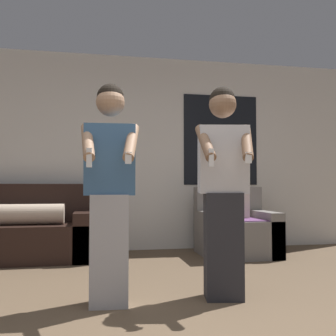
# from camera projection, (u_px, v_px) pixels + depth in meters

# --- Properties ---
(wall_back) EXTENTS (6.93, 0.07, 2.70)m
(wall_back) POSITION_uv_depth(u_px,v_px,m) (130.00, 152.00, 5.47)
(wall_back) COLOR silver
(wall_back) RESTS_ON ground_plane
(couch) EXTENTS (1.74, 0.86, 0.91)m
(couch) POSITION_uv_depth(u_px,v_px,m) (24.00, 233.00, 4.72)
(couch) COLOR black
(couch) RESTS_ON ground_plane
(armchair) EXTENTS (0.91, 0.86, 0.87)m
(armchair) POSITION_uv_depth(u_px,v_px,m) (235.00, 231.00, 5.03)
(armchair) COLOR slate
(armchair) RESTS_ON ground_plane
(person_left) EXTENTS (0.44, 0.48, 1.66)m
(person_left) POSITION_uv_depth(u_px,v_px,m) (110.00, 190.00, 2.94)
(person_left) COLOR #B2B2B7
(person_left) RESTS_ON ground_plane
(person_right) EXTENTS (0.45, 0.51, 1.68)m
(person_right) POSITION_uv_depth(u_px,v_px,m) (223.00, 188.00, 3.11)
(person_right) COLOR #28282D
(person_right) RESTS_ON ground_plane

